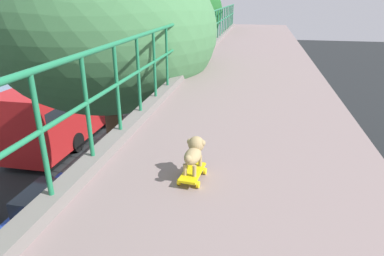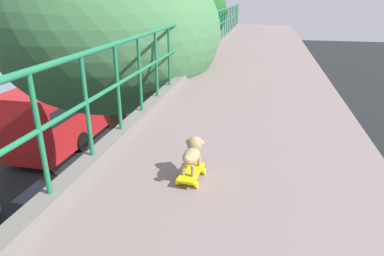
% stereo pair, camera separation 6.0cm
% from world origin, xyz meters
% --- Properties ---
extents(green_railing, '(0.20, 37.08, 1.17)m').
position_xyz_m(green_railing, '(-0.25, -0.00, 5.85)').
color(green_railing, slate).
rests_on(green_railing, overpass_deck).
extents(car_blue_fifth, '(1.91, 3.94, 1.50)m').
position_xyz_m(car_blue_fifth, '(-4.91, 6.38, 0.68)').
color(car_blue_fifth, navy).
rests_on(car_blue_fifth, ground).
extents(city_bus, '(2.62, 11.80, 3.31)m').
position_xyz_m(city_bus, '(-8.32, 15.24, 1.88)').
color(city_bus, '#B01B1C').
rests_on(city_bus, ground).
extents(roadside_tree_mid, '(5.41, 5.41, 8.40)m').
position_xyz_m(roadside_tree_mid, '(-2.34, 6.17, 6.39)').
color(roadside_tree_mid, brown).
rests_on(roadside_tree_mid, ground).
extents(roadside_tree_far, '(3.85, 3.85, 8.17)m').
position_xyz_m(roadside_tree_far, '(-2.45, 15.15, 6.35)').
color(roadside_tree_far, '#4D3730').
rests_on(roadside_tree_far, ground).
extents(toy_skateboard, '(0.24, 0.42, 0.09)m').
position_xyz_m(toy_skateboard, '(0.81, 1.04, 5.66)').
color(toy_skateboard, yellow).
rests_on(toy_skateboard, overpass_deck).
extents(small_dog, '(0.19, 0.41, 0.30)m').
position_xyz_m(small_dog, '(0.82, 1.10, 5.86)').
color(small_dog, tan).
rests_on(small_dog, toy_skateboard).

